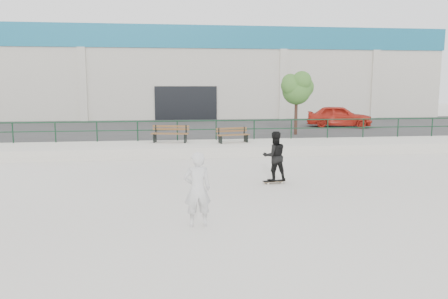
{
  "coord_description": "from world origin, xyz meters",
  "views": [
    {
      "loc": [
        -1.46,
        -11.52,
        3.36
      ],
      "look_at": [
        0.28,
        2.0,
        1.31
      ],
      "focal_mm": 35.0,
      "sensor_mm": 36.0,
      "label": 1
    }
  ],
  "objects": [
    {
      "name": "red_car",
      "position": [
        9.98,
        16.61,
        1.23
      ],
      "size": [
        4.58,
        3.05,
        1.45
      ],
      "primitive_type": "imported",
      "rotation": [
        0.0,
        0.0,
        1.23
      ],
      "color": "red",
      "rests_on": "parking_strip"
    },
    {
      "name": "commercial_building",
      "position": [
        -0.0,
        31.99,
        4.58
      ],
      "size": [
        44.2,
        16.33,
        8.0
      ],
      "color": "beige",
      "rests_on": "ground"
    },
    {
      "name": "bench_right",
      "position": [
        1.7,
        9.65,
        0.87
      ],
      "size": [
        1.69,
        0.8,
        0.75
      ],
      "rotation": [
        0.0,
        0.0,
        0.21
      ],
      "color": "brown",
      "rests_on": "ledge"
    },
    {
      "name": "standing_skater",
      "position": [
        2.1,
        2.74,
        0.94
      ],
      "size": [
        0.87,
        0.71,
        1.69
      ],
      "primitive_type": "imported",
      "rotation": [
        0.0,
        0.0,
        3.22
      ],
      "color": "black",
      "rests_on": "skateboard"
    },
    {
      "name": "railing",
      "position": [
        -0.0,
        10.8,
        1.24
      ],
      "size": [
        28.0,
        0.06,
        1.03
      ],
      "color": "#133621",
      "rests_on": "ledge"
    },
    {
      "name": "bench_left",
      "position": [
        -1.37,
        10.15,
        0.92
      ],
      "size": [
        1.91,
        0.9,
        0.85
      ],
      "rotation": [
        0.0,
        0.0,
        -0.21
      ],
      "color": "brown",
      "rests_on": "ledge"
    },
    {
      "name": "parking_strip",
      "position": [
        0.0,
        18.0,
        0.25
      ],
      "size": [
        60.0,
        14.0,
        0.5
      ],
      "primitive_type": "cube",
      "color": "#2F2F2F",
      "rests_on": "ground"
    },
    {
      "name": "tree",
      "position": [
        5.81,
        12.64,
        3.19
      ],
      "size": [
        2.02,
        1.79,
        3.59
      ],
      "color": "#492D24",
      "rests_on": "parking_strip"
    },
    {
      "name": "seated_skater",
      "position": [
        -0.8,
        -1.46,
        0.9
      ],
      "size": [
        0.69,
        0.49,
        1.8
      ],
      "primitive_type": "imported",
      "rotation": [
        0.0,
        0.0,
        3.23
      ],
      "color": "silver",
      "rests_on": "ground"
    },
    {
      "name": "ledge",
      "position": [
        0.0,
        9.5,
        0.25
      ],
      "size": [
        30.0,
        3.0,
        0.5
      ],
      "primitive_type": "cube",
      "color": "silver",
      "rests_on": "ground"
    },
    {
      "name": "ground",
      "position": [
        0.0,
        0.0,
        0.0
      ],
      "size": [
        120.0,
        120.0,
        0.0
      ],
      "primitive_type": "plane",
      "color": "#BAB3AA",
      "rests_on": "ground"
    },
    {
      "name": "skateboard",
      "position": [
        2.1,
        2.74,
        0.07
      ],
      "size": [
        0.8,
        0.35,
        0.09
      ],
      "rotation": [
        0.0,
        0.0,
        0.19
      ],
      "color": "black",
      "rests_on": "ground"
    }
  ]
}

